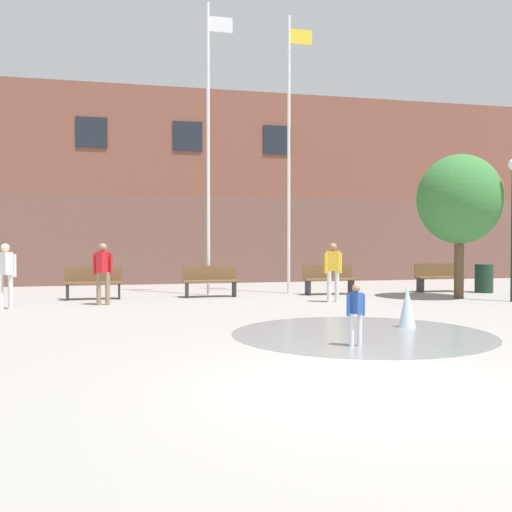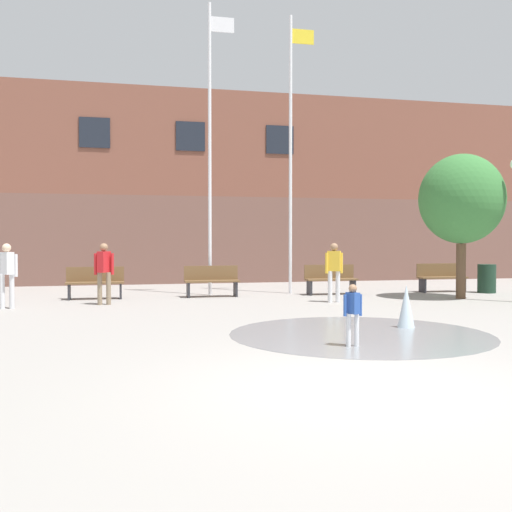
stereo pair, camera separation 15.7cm
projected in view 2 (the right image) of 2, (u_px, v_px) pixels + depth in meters
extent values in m
plane|color=gray|center=(362.00, 388.00, 6.82)|extent=(100.00, 100.00, 0.00)
cube|color=brown|center=(182.00, 240.00, 25.63)|extent=(36.00, 6.00, 3.34)
cube|color=brown|center=(182.00, 153.00, 25.52)|extent=(36.00, 6.00, 4.08)
cube|color=#1E232D|center=(95.00, 133.00, 21.79)|extent=(1.10, 0.06, 1.10)
cube|color=#1E232D|center=(190.00, 136.00, 22.58)|extent=(1.10, 0.06, 1.10)
cube|color=#1E232D|center=(280.00, 140.00, 23.37)|extent=(1.10, 0.06, 1.10)
cylinder|color=gray|center=(360.00, 334.00, 10.68)|extent=(4.67, 4.67, 0.01)
cone|color=silver|center=(406.00, 306.00, 11.44)|extent=(0.33, 0.33, 0.82)
cube|color=#28282D|center=(69.00, 292.00, 16.68)|extent=(0.06, 0.40, 0.44)
cube|color=#28282D|center=(121.00, 291.00, 17.00)|extent=(0.06, 0.40, 0.44)
cube|color=brown|center=(95.00, 283.00, 16.83)|extent=(1.60, 0.44, 0.05)
cube|color=brown|center=(95.00, 274.00, 17.02)|extent=(1.60, 0.04, 0.42)
cube|color=#28282D|center=(188.00, 290.00, 17.35)|extent=(0.06, 0.40, 0.44)
cube|color=#28282D|center=(236.00, 289.00, 17.67)|extent=(0.06, 0.40, 0.44)
cube|color=brown|center=(212.00, 281.00, 17.50)|extent=(1.60, 0.44, 0.05)
cube|color=brown|center=(211.00, 273.00, 17.69)|extent=(1.60, 0.04, 0.42)
cube|color=#28282D|center=(309.00, 288.00, 18.09)|extent=(0.06, 0.40, 0.44)
cube|color=#28282D|center=(353.00, 287.00, 18.41)|extent=(0.06, 0.40, 0.44)
cube|color=brown|center=(331.00, 279.00, 18.24)|extent=(1.60, 0.44, 0.05)
cube|color=brown|center=(329.00, 271.00, 18.43)|extent=(1.60, 0.04, 0.42)
cube|color=#28282D|center=(423.00, 286.00, 19.02)|extent=(0.06, 0.40, 0.44)
cube|color=#28282D|center=(462.00, 285.00, 19.34)|extent=(0.06, 0.40, 0.44)
cube|color=brown|center=(442.00, 278.00, 19.17)|extent=(1.60, 0.44, 0.05)
cube|color=brown|center=(439.00, 270.00, 19.36)|extent=(1.60, 0.04, 0.42)
cylinder|color=silver|center=(2.00, 292.00, 14.51)|extent=(0.12, 0.12, 0.84)
cylinder|color=silver|center=(12.00, 291.00, 14.56)|extent=(0.12, 0.12, 0.84)
cube|color=white|center=(7.00, 263.00, 14.51)|extent=(0.37, 0.39, 0.54)
sphere|color=beige|center=(7.00, 248.00, 14.50)|extent=(0.21, 0.21, 0.21)
cylinder|color=white|center=(16.00, 265.00, 14.56)|extent=(0.08, 0.08, 0.55)
cylinder|color=silver|center=(330.00, 287.00, 16.01)|extent=(0.12, 0.12, 0.84)
cylinder|color=silver|center=(338.00, 287.00, 16.06)|extent=(0.12, 0.12, 0.84)
cube|color=gold|center=(334.00, 261.00, 16.01)|extent=(0.39, 0.35, 0.54)
sphere|color=#997051|center=(334.00, 247.00, 16.00)|extent=(0.21, 0.21, 0.21)
cylinder|color=gold|center=(327.00, 263.00, 15.97)|extent=(0.08, 0.08, 0.55)
cylinder|color=gold|center=(341.00, 263.00, 16.06)|extent=(0.08, 0.08, 0.55)
cylinder|color=#89755B|center=(100.00, 289.00, 15.39)|extent=(0.12, 0.12, 0.84)
cylinder|color=#89755B|center=(109.00, 288.00, 15.44)|extent=(0.12, 0.12, 0.84)
cube|color=red|center=(104.00, 262.00, 15.40)|extent=(0.36, 0.39, 0.54)
sphere|color=#997051|center=(104.00, 247.00, 15.39)|extent=(0.21, 0.21, 0.21)
cylinder|color=red|center=(96.00, 264.00, 15.35)|extent=(0.08, 0.08, 0.55)
cylinder|color=red|center=(112.00, 264.00, 15.45)|extent=(0.08, 0.08, 0.55)
cylinder|color=silver|center=(349.00, 330.00, 9.40)|extent=(0.07, 0.07, 0.52)
cylinder|color=silver|center=(357.00, 330.00, 9.43)|extent=(0.07, 0.07, 0.52)
cube|color=#284C9E|center=(353.00, 303.00, 9.41)|extent=(0.19, 0.24, 0.33)
sphere|color=#997051|center=(353.00, 288.00, 9.40)|extent=(0.13, 0.13, 0.13)
cylinder|color=#284C9E|center=(345.00, 305.00, 9.38)|extent=(0.05, 0.05, 0.34)
cylinder|color=#284C9E|center=(360.00, 305.00, 9.44)|extent=(0.05, 0.05, 0.34)
cylinder|color=silver|center=(210.00, 150.00, 18.01)|extent=(0.10, 0.10, 8.78)
cube|color=silver|center=(223.00, 25.00, 17.99)|extent=(0.70, 0.02, 0.45)
cylinder|color=silver|center=(290.00, 155.00, 18.58)|extent=(0.10, 0.10, 8.61)
cube|color=yellow|center=(303.00, 37.00, 18.57)|extent=(0.70, 0.02, 0.45)
cylinder|color=#193323|center=(487.00, 279.00, 18.88)|extent=(0.56, 0.56, 0.90)
cylinder|color=brown|center=(461.00, 271.00, 17.04)|extent=(0.27, 0.27, 1.57)
ellipsoid|color=#387538|center=(462.00, 199.00, 16.98)|extent=(2.39, 2.39, 2.54)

